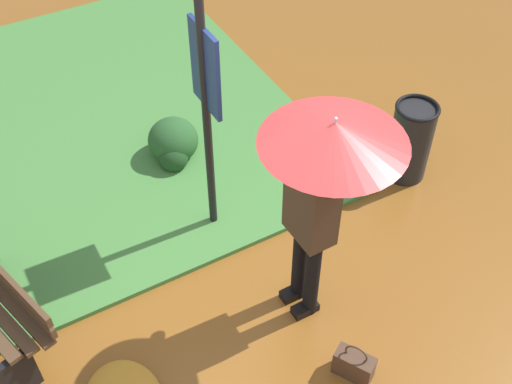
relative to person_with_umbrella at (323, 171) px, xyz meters
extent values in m
plane|color=brown|center=(-0.05, -0.30, -1.55)|extent=(18.00, 18.00, 0.00)
cube|color=#47843D|center=(-3.21, -0.67, -1.53)|extent=(4.80, 4.00, 0.05)
cylinder|color=black|center=(-0.17, -0.01, -1.12)|extent=(0.12, 0.12, 0.86)
cylinder|color=black|center=(0.01, -0.01, -1.12)|extent=(0.12, 0.12, 0.86)
cube|color=black|center=(-0.17, -0.05, -1.51)|extent=(0.11, 0.22, 0.08)
cube|color=black|center=(0.01, -0.05, -1.51)|extent=(0.11, 0.22, 0.08)
cube|color=#473323|center=(-0.08, -0.01, -0.37)|extent=(0.38, 0.25, 0.64)
sphere|color=tan|center=(-0.08, -0.01, 0.09)|extent=(0.20, 0.20, 0.20)
ellipsoid|color=black|center=(-0.08, -0.01, 0.12)|extent=(0.20, 0.20, 0.15)
cylinder|color=#473323|center=(-0.29, -0.04, -0.16)|extent=(0.18, 0.13, 0.18)
cylinder|color=#473323|center=(-0.25, -0.05, -0.07)|extent=(0.24, 0.11, 0.33)
cube|color=black|center=(-0.17, -0.03, 0.07)|extent=(0.07, 0.02, 0.14)
cylinder|color=#473323|center=(0.08, -0.01, -0.13)|extent=(0.11, 0.10, 0.09)
cylinder|color=#473323|center=(0.07, 0.00, -0.04)|extent=(0.10, 0.09, 0.23)
cylinder|color=#A5A5AD|center=(0.06, 0.01, 0.27)|extent=(0.02, 0.02, 0.41)
cone|color=#B22D2D|center=(0.06, 0.01, 0.37)|extent=(0.96, 0.96, 0.16)
sphere|color=#A5A5AD|center=(0.06, 0.01, 0.48)|extent=(0.02, 0.02, 0.02)
cylinder|color=black|center=(-1.24, -0.26, -0.40)|extent=(0.07, 0.07, 2.30)
cube|color=navy|center=(-1.24, -0.24, 0.15)|extent=(0.44, 0.04, 0.70)
cube|color=silver|center=(-1.24, -0.22, 0.15)|extent=(0.38, 0.01, 0.64)
cube|color=#4C3323|center=(0.66, -0.04, -1.43)|extent=(0.33, 0.27, 0.24)
torus|color=#4C3323|center=(0.66, -0.04, -1.27)|extent=(0.16, 0.10, 0.18)
cube|color=black|center=(-0.41, -2.28, -1.33)|extent=(0.16, 0.36, 0.44)
cube|color=#513823|center=(-1.05, -2.11, -0.99)|extent=(1.35, 0.44, 0.10)
cylinder|color=black|center=(-0.90, 1.71, -1.15)|extent=(0.40, 0.40, 0.80)
torus|color=black|center=(-0.90, 1.71, -0.74)|extent=(0.42, 0.42, 0.04)
ellipsoid|color=#285628|center=(-2.24, -0.19, -1.32)|extent=(0.51, 0.51, 0.45)
ellipsoid|color=#1E421E|center=(-2.09, -0.27, -1.40)|extent=(0.30, 0.30, 0.30)
camera|label=1|loc=(2.45, -1.90, 2.90)|focal=45.27mm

